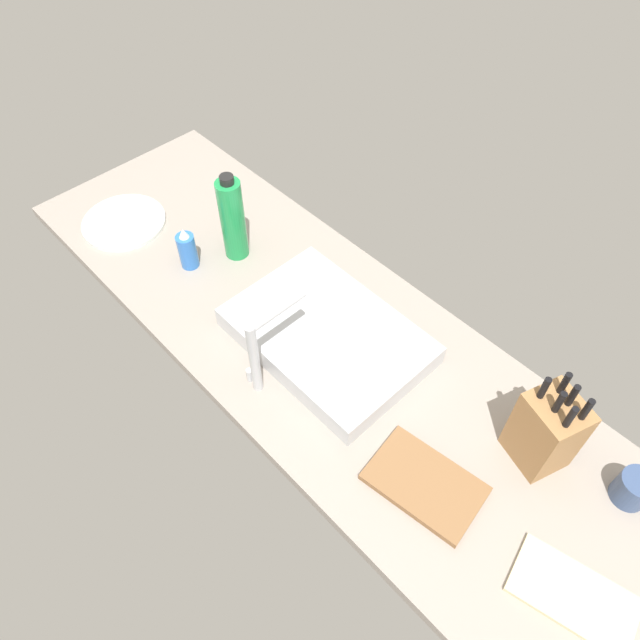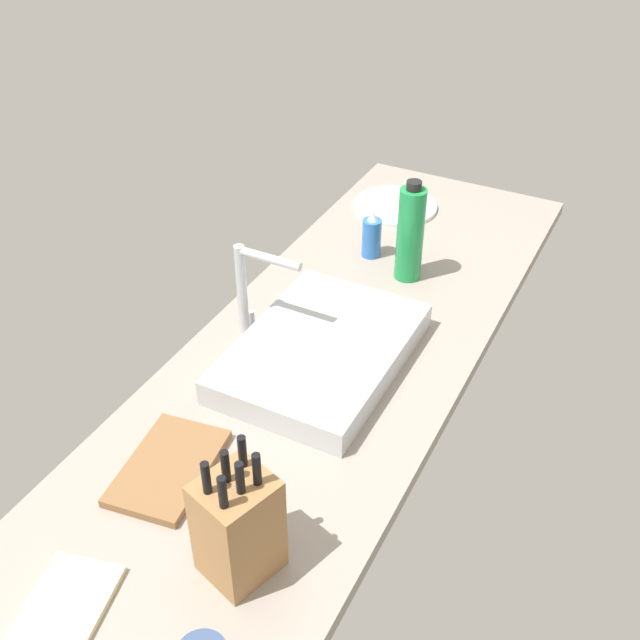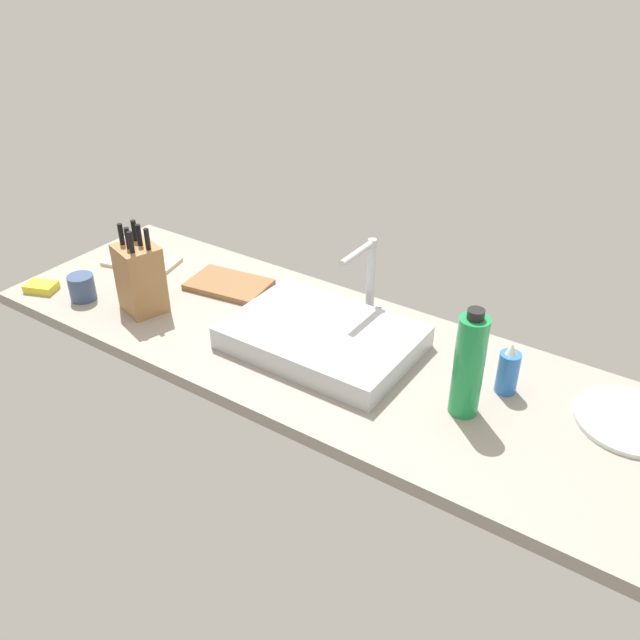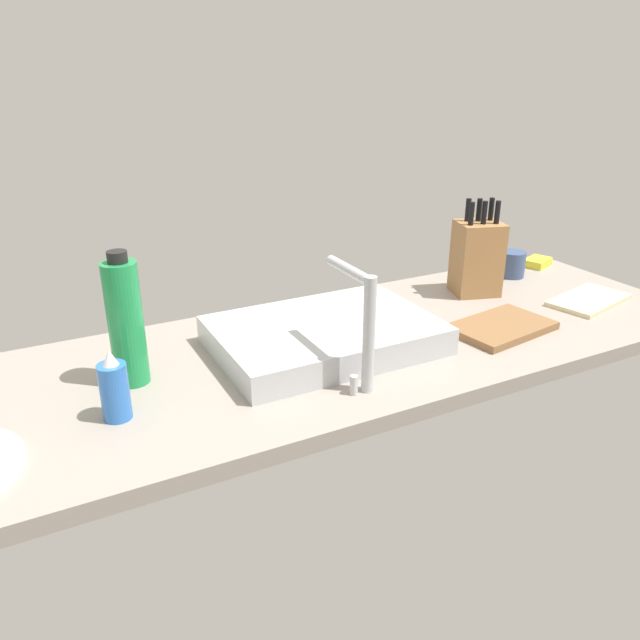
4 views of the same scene
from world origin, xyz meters
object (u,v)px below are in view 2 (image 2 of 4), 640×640
at_px(faucet, 249,284).
at_px(knife_block, 238,526).
at_px(sink_basin, 321,352).
at_px(soap_bottle, 372,236).
at_px(dish_towel, 57,622).
at_px(water_bottle, 410,233).
at_px(dinner_plate, 395,206).
at_px(cutting_board, 169,467).

height_order(faucet, knife_block, knife_block).
distance_m(sink_basin, soap_bottle, 0.48).
relative_size(faucet, knife_block, 0.91).
bearing_deg(dish_towel, soap_bottle, 0.68).
relative_size(knife_block, water_bottle, 0.96).
distance_m(dinner_plate, dish_towel, 1.52).
bearing_deg(soap_bottle, dish_towel, -179.32).
height_order(knife_block, dinner_plate, knife_block).
bearing_deg(cutting_board, dish_towel, -174.03).
height_order(sink_basin, cutting_board, sink_basin).
height_order(knife_block, cutting_board, knife_block).
relative_size(water_bottle, dinner_plate, 1.09).
xyz_separation_m(sink_basin, dish_towel, (-0.76, 0.07, -0.02)).
xyz_separation_m(sink_basin, faucet, (0.02, 0.19, 0.11)).
bearing_deg(dish_towel, water_bottle, -5.48).
height_order(faucet, dinner_plate, faucet).
relative_size(sink_basin, dinner_plate, 1.94).
xyz_separation_m(knife_block, dinner_plate, (1.29, 0.26, -0.10)).
bearing_deg(knife_block, cutting_board, 81.27).
height_order(sink_basin, water_bottle, water_bottle).
xyz_separation_m(sink_basin, water_bottle, (0.42, -0.04, 0.10)).
bearing_deg(knife_block, soap_bottle, 29.66).
relative_size(soap_bottle, dinner_plate, 0.54).
bearing_deg(water_bottle, soap_bottle, 67.21).
height_order(faucet, dish_towel, faucet).
height_order(sink_basin, soap_bottle, soap_bottle).
distance_m(cutting_board, water_bottle, 0.86).
height_order(knife_block, soap_bottle, knife_block).
relative_size(cutting_board, water_bottle, 0.89).
xyz_separation_m(cutting_board, soap_bottle, (0.89, -0.02, 0.05)).
bearing_deg(faucet, dish_towel, -171.60).
height_order(sink_basin, dinner_plate, sink_basin).
distance_m(cutting_board, dinner_plate, 1.17).
xyz_separation_m(faucet, dinner_plate, (0.74, -0.05, -0.14)).
height_order(soap_bottle, dinner_plate, soap_bottle).
bearing_deg(soap_bottle, sink_basin, -169.30).
xyz_separation_m(sink_basin, cutting_board, (-0.42, 0.11, -0.02)).
distance_m(sink_basin, dinner_plate, 0.77).
xyz_separation_m(water_bottle, dish_towel, (-1.18, 0.11, -0.12)).
distance_m(water_bottle, dinner_plate, 0.40).
bearing_deg(faucet, water_bottle, -29.60).
distance_m(faucet, water_bottle, 0.46).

